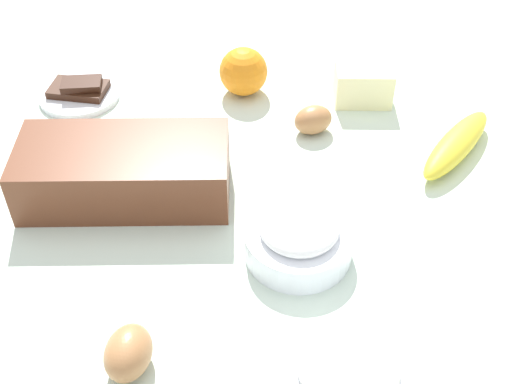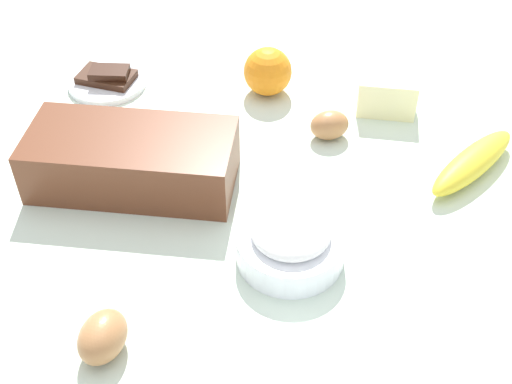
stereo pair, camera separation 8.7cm
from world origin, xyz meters
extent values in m
cube|color=silver|center=(0.00, 0.00, -0.01)|extent=(2.40, 2.40, 0.02)
cube|color=brown|center=(-0.18, 0.04, 0.04)|extent=(0.28, 0.14, 0.08)
cube|color=black|center=(-0.18, 0.04, 0.04)|extent=(0.27, 0.13, 0.07)
torus|color=white|center=(0.10, -0.27, 0.04)|extent=(0.14, 0.14, 0.01)
ellipsoid|color=white|center=(0.10, -0.27, 0.05)|extent=(0.10, 0.10, 0.04)
cylinder|color=white|center=(0.05, -0.07, 0.02)|extent=(0.13, 0.13, 0.04)
torus|color=white|center=(0.05, -0.07, 0.04)|extent=(0.13, 0.13, 0.01)
ellipsoid|color=white|center=(0.05, -0.07, 0.05)|extent=(0.10, 0.10, 0.03)
ellipsoid|color=yellow|center=(0.29, 0.13, 0.02)|extent=(0.15, 0.18, 0.04)
sphere|color=orange|center=(-0.02, 0.29, 0.04)|extent=(0.08, 0.08, 0.08)
cube|color=#F4EDB2|center=(0.17, 0.27, 0.03)|extent=(0.09, 0.06, 0.06)
ellipsoid|color=#B17748|center=(0.08, 0.18, 0.02)|extent=(0.07, 0.06, 0.04)
ellipsoid|color=#AD7546|center=(-0.13, -0.24, 0.02)|extent=(0.06, 0.07, 0.05)
cylinder|color=white|center=(-0.29, 0.27, 0.01)|extent=(0.13, 0.13, 0.01)
cube|color=#381E11|center=(-0.29, 0.27, 0.02)|extent=(0.10, 0.07, 0.01)
cube|color=black|center=(-0.29, 0.27, 0.03)|extent=(0.07, 0.05, 0.01)
camera|label=1|loc=(0.01, -0.64, 0.63)|focal=47.02mm
camera|label=2|loc=(0.10, -0.63, 0.63)|focal=47.02mm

